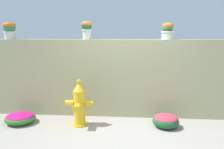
# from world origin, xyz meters

# --- Properties ---
(ground_plane) EXTENTS (24.00, 24.00, 0.00)m
(ground_plane) POSITION_xyz_m (0.00, 0.00, 0.00)
(ground_plane) COLOR gray
(stone_wall) EXTENTS (5.96, 0.40, 1.73)m
(stone_wall) POSITION_xyz_m (0.00, 1.08, 0.86)
(stone_wall) COLOR tan
(stone_wall) RESTS_ON ground
(potted_plant_0) EXTENTS (0.29, 0.29, 0.40)m
(potted_plant_0) POSITION_xyz_m (-2.64, 1.11, 1.96)
(potted_plant_0) COLOR silver
(potted_plant_0) RESTS_ON stone_wall
(potted_plant_1) EXTENTS (0.24, 0.24, 0.41)m
(potted_plant_1) POSITION_xyz_m (-0.85, 1.11, 1.98)
(potted_plant_1) COLOR beige
(potted_plant_1) RESTS_ON stone_wall
(potted_plant_2) EXTENTS (0.28, 0.28, 0.37)m
(potted_plant_2) POSITION_xyz_m (0.92, 1.12, 1.93)
(potted_plant_2) COLOR beige
(potted_plant_2) RESTS_ON stone_wall
(fire_hydrant) EXTENTS (0.56, 0.45, 0.94)m
(fire_hydrant) POSITION_xyz_m (-0.90, 0.39, 0.43)
(fire_hydrant) COLOR yellow
(fire_hydrant) RESTS_ON ground
(flower_bush_left) EXTENTS (0.64, 0.57, 0.22)m
(flower_bush_left) POSITION_xyz_m (-2.17, 0.40, 0.12)
(flower_bush_left) COLOR #307129
(flower_bush_left) RESTS_ON ground
(flower_bush_right) EXTENTS (0.52, 0.47, 0.28)m
(flower_bush_right) POSITION_xyz_m (0.84, 0.42, 0.14)
(flower_bush_right) COLOR #21582C
(flower_bush_right) RESTS_ON ground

